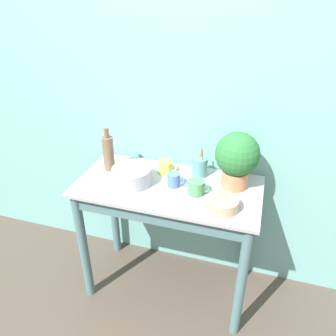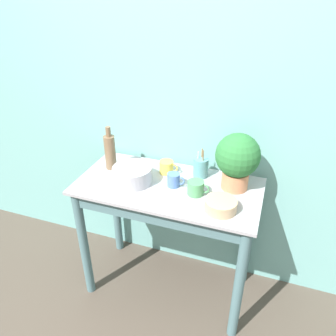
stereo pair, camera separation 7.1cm
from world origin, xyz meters
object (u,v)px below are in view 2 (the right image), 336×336
(bowl_small_tan, at_px, (221,205))
(utensil_cup, at_px, (201,167))
(mug_blue, at_px, (174,180))
(mug_green, at_px, (196,188))
(potted_plant, at_px, (237,159))
(bottle_tall, at_px, (110,151))
(bowl_wash_large, at_px, (132,175))
(mug_yellow, at_px, (167,167))

(bowl_small_tan, relative_size, utensil_cup, 0.89)
(mug_blue, relative_size, bowl_small_tan, 0.62)
(bowl_small_tan, bearing_deg, mug_green, 147.82)
(mug_green, bearing_deg, bowl_small_tan, -32.18)
(potted_plant, relative_size, bottle_tall, 1.19)
(bowl_wash_large, distance_m, mug_blue, 0.26)
(mug_yellow, height_order, mug_green, mug_green)
(utensil_cup, bearing_deg, potted_plant, -15.50)
(bowl_wash_large, xyz_separation_m, mug_yellow, (0.16, 0.18, -0.01))
(utensil_cup, bearing_deg, mug_green, -82.81)
(mug_blue, distance_m, bowl_small_tan, 0.35)
(bowl_small_tan, distance_m, utensil_cup, 0.37)
(bowl_wash_large, distance_m, bowl_small_tan, 0.58)
(bottle_tall, height_order, mug_green, bottle_tall)
(mug_blue, bearing_deg, bowl_wash_large, -170.99)
(bottle_tall, xyz_separation_m, mug_green, (0.61, -0.11, -0.08))
(mug_yellow, distance_m, bowl_small_tan, 0.49)
(mug_green, bearing_deg, mug_blue, 164.96)
(bottle_tall, bearing_deg, bowl_small_tan, -15.73)
(mug_yellow, bearing_deg, mug_green, -35.83)
(potted_plant, bearing_deg, mug_yellow, 176.13)
(potted_plant, relative_size, mug_green, 2.68)
(potted_plant, distance_m, utensil_cup, 0.27)
(potted_plant, height_order, mug_green, potted_plant)
(mug_blue, xyz_separation_m, bowl_small_tan, (0.31, -0.14, -0.01))
(potted_plant, distance_m, bowl_wash_large, 0.64)
(bowl_wash_large, distance_m, mug_green, 0.40)
(bottle_tall, bearing_deg, utensil_cup, 9.10)
(bottle_tall, xyz_separation_m, bowl_small_tan, (0.78, -0.22, -0.09))
(bowl_wash_large, bearing_deg, potted_plant, 13.60)
(potted_plant, distance_m, mug_yellow, 0.47)
(bottle_tall, height_order, utensil_cup, bottle_tall)
(potted_plant, bearing_deg, mug_green, -143.93)
(bowl_small_tan, xyz_separation_m, utensil_cup, (-0.19, 0.31, 0.03))
(utensil_cup, bearing_deg, mug_yellow, -171.42)
(bottle_tall, bearing_deg, bowl_wash_large, -28.98)
(mug_green, relative_size, bowl_small_tan, 0.74)
(mug_green, bearing_deg, bowl_wash_large, -179.92)
(mug_blue, bearing_deg, potted_plant, 16.86)
(bowl_wash_large, xyz_separation_m, mug_blue, (0.25, 0.04, -0.01))
(bowl_wash_large, xyz_separation_m, mug_green, (0.40, 0.00, -0.01))
(potted_plant, distance_m, mug_green, 0.29)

